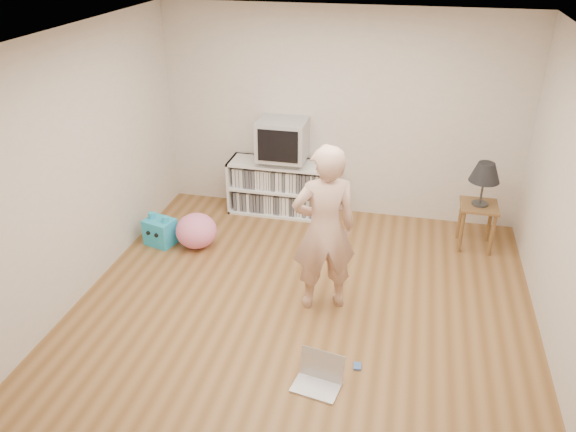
% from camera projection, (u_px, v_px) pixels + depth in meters
% --- Properties ---
extents(ground, '(4.50, 4.50, 0.00)m').
position_uv_depth(ground, '(302.00, 309.00, 5.58)').
color(ground, brown).
rests_on(ground, ground).
extents(walls, '(4.52, 4.52, 2.60)m').
position_uv_depth(walls, '(304.00, 190.00, 4.98)').
color(walls, silver).
rests_on(walls, ground).
extents(ceiling, '(4.50, 4.50, 0.01)m').
position_uv_depth(ceiling, '(306.00, 40.00, 4.38)').
color(ceiling, white).
rests_on(ceiling, walls).
extents(media_unit, '(1.40, 0.45, 0.70)m').
position_uv_depth(media_unit, '(283.00, 187.00, 7.31)').
color(media_unit, white).
rests_on(media_unit, ground).
extents(dvd_deck, '(0.45, 0.35, 0.07)m').
position_uv_depth(dvd_deck, '(283.00, 160.00, 7.12)').
color(dvd_deck, gray).
rests_on(dvd_deck, media_unit).
extents(crt_tv, '(0.60, 0.53, 0.50)m').
position_uv_depth(crt_tv, '(283.00, 139.00, 6.99)').
color(crt_tv, '#A5A5AA').
rests_on(crt_tv, dvd_deck).
extents(side_table, '(0.42, 0.42, 0.55)m').
position_uv_depth(side_table, '(478.00, 215.00, 6.48)').
color(side_table, brown).
rests_on(side_table, ground).
extents(table_lamp, '(0.34, 0.34, 0.52)m').
position_uv_depth(table_lamp, '(485.00, 173.00, 6.23)').
color(table_lamp, '#333333').
rests_on(table_lamp, side_table).
extents(person, '(0.73, 0.61, 1.70)m').
position_uv_depth(person, '(324.00, 230.00, 5.27)').
color(person, '#D8A993').
rests_on(person, ground).
extents(laptop, '(0.43, 0.37, 0.26)m').
position_uv_depth(laptop, '(319.00, 376.00, 4.65)').
color(laptop, silver).
rests_on(laptop, ground).
extents(playing_cards, '(0.07, 0.10, 0.02)m').
position_uv_depth(playing_cards, '(357.00, 366.00, 4.84)').
color(playing_cards, '#446AB5').
rests_on(playing_cards, ground).
extents(plush_blue, '(0.39, 0.34, 0.38)m').
position_uv_depth(plush_blue, '(160.00, 231.00, 6.65)').
color(plush_blue, '#1FA4D3').
rests_on(plush_blue, ground).
extents(plush_pink, '(0.60, 0.60, 0.41)m').
position_uv_depth(plush_pink, '(196.00, 231.00, 6.58)').
color(plush_pink, pink).
rests_on(plush_pink, ground).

